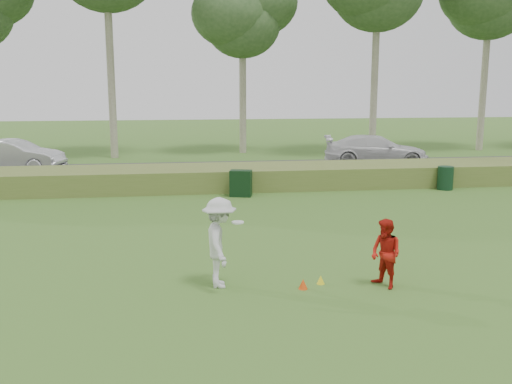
{
  "coord_description": "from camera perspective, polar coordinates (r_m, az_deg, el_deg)",
  "views": [
    {
      "loc": [
        -2.25,
        -12.15,
        4.4
      ],
      "look_at": [
        0.0,
        4.0,
        1.3
      ],
      "focal_mm": 40.0,
      "sensor_mm": 36.0,
      "label": 1
    }
  ],
  "objects": [
    {
      "name": "car_mid",
      "position": [
        31.06,
        -23.04,
        3.36
      ],
      "size": [
        5.09,
        2.66,
        1.6
      ],
      "primitive_type": "imported",
      "rotation": [
        0.0,
        0.0,
        1.36
      ],
      "color": "silver",
      "rests_on": "park_road"
    },
    {
      "name": "tree_4",
      "position": [
        37.13,
        -1.37,
        17.25
      ],
      "size": [
        6.24,
        6.24,
        11.5
      ],
      "color": "gray",
      "rests_on": "ground"
    },
    {
      "name": "car_right",
      "position": [
        31.62,
        11.9,
        4.11
      ],
      "size": [
        5.89,
        3.34,
        1.61
      ],
      "primitive_type": "imported",
      "rotation": [
        0.0,
        0.0,
        1.37
      ],
      "color": "silver",
      "rests_on": "park_road"
    },
    {
      "name": "cone_orange",
      "position": [
        12.61,
        4.72,
        -9.16
      ],
      "size": [
        0.2,
        0.2,
        0.22
      ],
      "primitive_type": "cone",
      "color": "#E8440C",
      "rests_on": "ground"
    },
    {
      "name": "player_red",
      "position": [
        12.79,
        12.85,
        -6.04
      ],
      "size": [
        0.84,
        0.92,
        1.53
      ],
      "primitive_type": "imported",
      "rotation": [
        0.0,
        0.0,
        -1.14
      ],
      "color": "#B1180F",
      "rests_on": "ground"
    },
    {
      "name": "player_white",
      "position": [
        12.5,
        -3.65,
        -5.07
      ],
      "size": [
        0.91,
        1.29,
        1.99
      ],
      "rotation": [
        0.0,
        0.0,
        1.57
      ],
      "color": "silver",
      "rests_on": "ground"
    },
    {
      "name": "park_road",
      "position": [
        29.56,
        -3.48,
        2.24
      ],
      "size": [
        80.0,
        6.0,
        0.06
      ],
      "primitive_type": "cube",
      "color": "#2D2D2D",
      "rests_on": "ground"
    },
    {
      "name": "ground",
      "position": [
        13.11,
        2.44,
        -8.85
      ],
      "size": [
        120.0,
        120.0,
        0.0
      ],
      "primitive_type": "plane",
      "color": "#356220",
      "rests_on": "ground"
    },
    {
      "name": "trash_bin",
      "position": [
        25.34,
        18.41,
        1.34
      ],
      "size": [
        0.72,
        0.72,
        0.99
      ],
      "primitive_type": "cylinder",
      "rotation": [
        0.0,
        0.0,
        0.1
      ],
      "color": "black",
      "rests_on": "ground"
    },
    {
      "name": "cone_yellow",
      "position": [
        12.95,
        6.48,
        -8.7
      ],
      "size": [
        0.18,
        0.18,
        0.2
      ],
      "primitive_type": "cone",
      "color": "yellow",
      "rests_on": "ground"
    },
    {
      "name": "utility_cabinet",
      "position": [
        22.58,
        -1.52,
        0.87
      ],
      "size": [
        0.95,
        0.73,
        1.05
      ],
      "primitive_type": "cube",
      "rotation": [
        0.0,
        0.0,
        -0.28
      ],
      "color": "black",
      "rests_on": "ground"
    },
    {
      "name": "reed_strip",
      "position": [
        24.57,
        -2.57,
        1.5
      ],
      "size": [
        80.0,
        3.0,
        0.9
      ],
      "primitive_type": "cube",
      "color": "#536829",
      "rests_on": "ground"
    }
  ]
}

